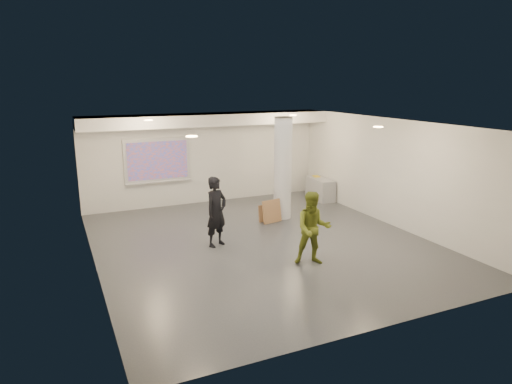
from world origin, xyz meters
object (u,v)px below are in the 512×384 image
column (283,168)px  credenza (320,189)px  projection_screen (158,161)px  man (313,228)px  woman (216,212)px

column → credenza: (2.22, 1.41, -1.13)m
projection_screen → man: 6.47m
credenza → man: 5.86m
projection_screen → man: size_ratio=1.27×
projection_screen → woman: bearing=-83.0°
column → projection_screen: 4.08m
column → woman: bearing=-150.7°
projection_screen → credenza: bearing=-13.2°
woman → man: 2.52m
projection_screen → woman: size_ratio=1.20×
projection_screen → woman: projection_screen is taller
woman → man: size_ratio=1.06×
woman → man: bearing=-79.0°
projection_screen → credenza: 5.59m
column → woman: size_ratio=1.71×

